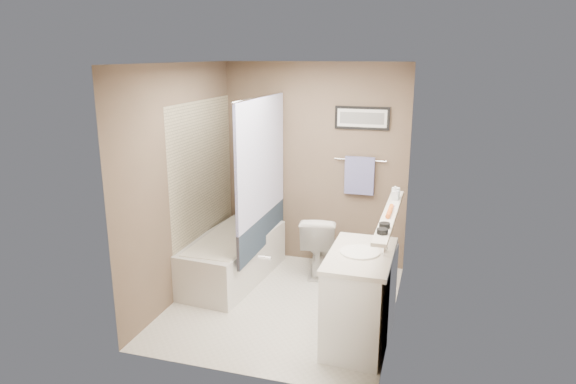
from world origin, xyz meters
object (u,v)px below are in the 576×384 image
(hair_brush_front, at_px, (389,213))
(hair_brush_back, at_px, (390,209))
(candle_bowl_far, at_px, (385,225))
(toilet, at_px, (319,244))
(candle_bowl_near, at_px, (382,231))
(vanity, at_px, (360,300))
(glass_jar, at_px, (396,193))
(bathtub, at_px, (231,258))
(soap_bottle, at_px, (395,193))

(hair_brush_front, xyz_separation_m, hair_brush_back, (0.00, 0.12, 0.00))
(candle_bowl_far, bearing_deg, toilet, 121.23)
(toilet, bearing_deg, candle_bowl_near, 110.38)
(vanity, relative_size, hair_brush_back, 4.09)
(vanity, distance_m, glass_jar, 1.17)
(vanity, height_order, candle_bowl_far, candle_bowl_far)
(vanity, distance_m, hair_brush_front, 0.80)
(vanity, xyz_separation_m, hair_brush_back, (0.19, 0.38, 0.74))
(glass_jar, bearing_deg, hair_brush_back, -90.00)
(hair_brush_front, height_order, glass_jar, glass_jar)
(candle_bowl_far, bearing_deg, bathtub, 151.03)
(candle_bowl_near, distance_m, soap_bottle, 1.01)
(vanity, bearing_deg, bathtub, 153.81)
(bathtub, bearing_deg, candle_bowl_far, -23.92)
(candle_bowl_far, distance_m, hair_brush_back, 0.47)
(bathtub, distance_m, toilet, 1.02)
(vanity, distance_m, hair_brush_back, 0.85)
(bathtub, xyz_separation_m, hair_brush_front, (1.79, -0.65, 0.89))
(toilet, distance_m, hair_brush_front, 1.61)
(candle_bowl_near, xyz_separation_m, hair_brush_front, (0.00, 0.49, 0.00))
(candle_bowl_near, distance_m, hair_brush_front, 0.49)
(candle_bowl_far, distance_m, soap_bottle, 0.86)
(candle_bowl_far, distance_m, glass_jar, 0.95)
(candle_bowl_near, height_order, glass_jar, glass_jar)
(bathtub, bearing_deg, hair_brush_back, -11.23)
(bathtub, bearing_deg, toilet, 31.78)
(hair_brush_back, distance_m, soap_bottle, 0.39)
(hair_brush_back, bearing_deg, glass_jar, 90.00)
(candle_bowl_near, height_order, hair_brush_back, hair_brush_back)
(toilet, height_order, candle_bowl_near, candle_bowl_near)
(bathtub, relative_size, hair_brush_back, 6.82)
(hair_brush_front, distance_m, hair_brush_back, 0.12)
(hair_brush_front, height_order, hair_brush_back, same)
(hair_brush_front, xyz_separation_m, soap_bottle, (0.00, 0.51, 0.05))
(candle_bowl_near, xyz_separation_m, candle_bowl_far, (0.00, 0.15, 0.00))
(candle_bowl_near, bearing_deg, candle_bowl_far, 90.00)
(toilet, height_order, soap_bottle, soap_bottle)
(bathtub, xyz_separation_m, toilet, (0.91, 0.46, 0.11))
(candle_bowl_far, height_order, glass_jar, glass_jar)
(candle_bowl_far, xyz_separation_m, hair_brush_front, (0.00, 0.34, 0.00))
(hair_brush_back, relative_size, soap_bottle, 1.59)
(glass_jar, distance_m, soap_bottle, 0.09)
(toilet, distance_m, vanity, 1.53)
(toilet, distance_m, candle_bowl_far, 1.86)
(toilet, height_order, hair_brush_front, hair_brush_front)
(bathtub, bearing_deg, glass_jar, 3.73)
(bathtub, relative_size, soap_bottle, 10.87)
(hair_brush_back, height_order, glass_jar, glass_jar)
(bathtub, distance_m, hair_brush_back, 2.06)
(bathtub, xyz_separation_m, candle_bowl_near, (1.79, -1.14, 0.89))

